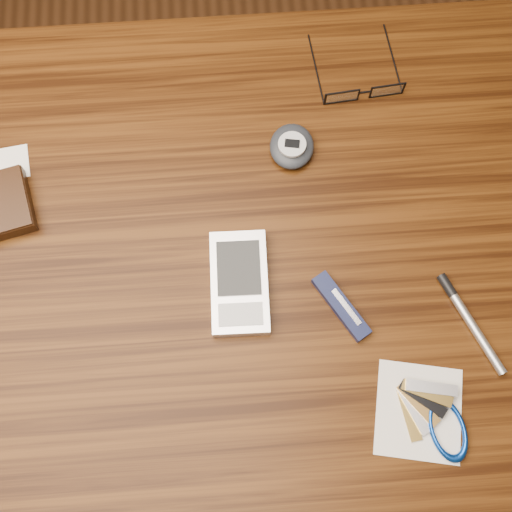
% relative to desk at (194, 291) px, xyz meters
% --- Properties ---
extents(ground, '(3.80, 3.80, 0.00)m').
position_rel_desk_xyz_m(ground, '(0.00, 0.00, -0.65)').
color(ground, '#472814').
rests_on(ground, ground).
extents(desk, '(1.00, 0.70, 0.75)m').
position_rel_desk_xyz_m(desk, '(0.00, 0.00, 0.00)').
color(desk, '#381D09').
rests_on(desk, ground).
extents(eyeglasses, '(0.11, 0.12, 0.02)m').
position_rel_desk_xyz_m(eyeglasses, '(0.23, 0.22, 0.11)').
color(eyeglasses, black).
rests_on(eyeglasses, desk).
extents(pda_phone, '(0.07, 0.12, 0.02)m').
position_rel_desk_xyz_m(pda_phone, '(0.06, -0.02, 0.11)').
color(pda_phone, silver).
rests_on(pda_phone, desk).
extents(pedometer, '(0.06, 0.07, 0.03)m').
position_rel_desk_xyz_m(pedometer, '(0.14, 0.14, 0.11)').
color(pedometer, '#1F222A').
rests_on(pedometer, desk).
extents(notepad_keys, '(0.11, 0.12, 0.01)m').
position_rel_desk_xyz_m(notepad_keys, '(0.26, -0.19, 0.11)').
color(notepad_keys, silver).
rests_on(notepad_keys, desk).
extents(pocket_knife, '(0.06, 0.08, 0.01)m').
position_rel_desk_xyz_m(pocket_knife, '(0.17, -0.06, 0.11)').
color(pocket_knife, '#101635').
rests_on(pocket_knife, desk).
extents(silver_pen, '(0.06, 0.12, 0.01)m').
position_rel_desk_xyz_m(silver_pen, '(0.31, -0.08, 0.11)').
color(silver_pen, '#B6B7BB').
rests_on(silver_pen, desk).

